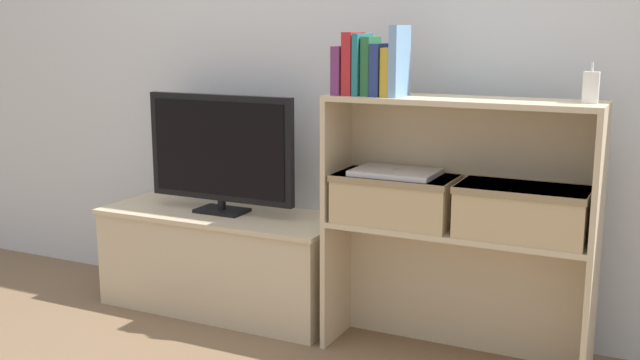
% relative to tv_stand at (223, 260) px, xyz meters
% --- Properties ---
extents(ground_plane, '(16.00, 16.00, 0.00)m').
position_rel_tv_stand_xyz_m(ground_plane, '(0.52, -0.21, -0.22)').
color(ground_plane, brown).
extents(wall_back, '(10.00, 0.05, 2.40)m').
position_rel_tv_stand_xyz_m(wall_back, '(0.52, 0.24, 0.98)').
color(wall_back, silver).
rests_on(wall_back, ground_plane).
extents(tv_stand, '(1.10, 0.43, 0.44)m').
position_rel_tv_stand_xyz_m(tv_stand, '(0.00, 0.00, 0.00)').
color(tv_stand, '#CCB793').
rests_on(tv_stand, ground_plane).
extents(tv, '(0.71, 0.14, 0.52)m').
position_rel_tv_stand_xyz_m(tv, '(-0.00, -0.00, 0.50)').
color(tv, black).
rests_on(tv, tv_stand).
extents(bookshelf_lower_tier, '(0.99, 0.27, 0.51)m').
position_rel_tv_stand_xyz_m(bookshelf_lower_tier, '(1.08, -0.01, 0.10)').
color(bookshelf_lower_tier, '#CCB793').
rests_on(bookshelf_lower_tier, ground_plane).
extents(bookshelf_upper_tier, '(0.99, 0.27, 0.48)m').
position_rel_tv_stand_xyz_m(bookshelf_upper_tier, '(1.08, -0.01, 0.59)').
color(bookshelf_upper_tier, '#CCB793').
rests_on(bookshelf_upper_tier, bookshelf_lower_tier).
extents(book_plum, '(0.03, 0.15, 0.18)m').
position_rel_tv_stand_xyz_m(book_plum, '(0.63, -0.10, 0.86)').
color(book_plum, '#6B2D66').
rests_on(book_plum, bookshelf_upper_tier).
extents(book_crimson, '(0.04, 0.14, 0.23)m').
position_rel_tv_stand_xyz_m(book_crimson, '(0.67, -0.10, 0.89)').
color(book_crimson, '#B22328').
rests_on(book_crimson, bookshelf_upper_tier).
extents(book_teal, '(0.02, 0.15, 0.23)m').
position_rel_tv_stand_xyz_m(book_teal, '(0.71, -0.10, 0.88)').
color(book_teal, '#1E7075').
rests_on(book_teal, bookshelf_upper_tier).
extents(book_forest, '(0.03, 0.12, 0.21)m').
position_rel_tv_stand_xyz_m(book_forest, '(0.74, -0.10, 0.88)').
color(book_forest, '#286638').
rests_on(book_forest, bookshelf_upper_tier).
extents(book_navy, '(0.03, 0.14, 0.19)m').
position_rel_tv_stand_xyz_m(book_navy, '(0.78, -0.10, 0.87)').
color(book_navy, navy).
rests_on(book_navy, bookshelf_upper_tier).
extents(book_mustard, '(0.03, 0.13, 0.18)m').
position_rel_tv_stand_xyz_m(book_mustard, '(0.82, -0.10, 0.86)').
color(book_mustard, gold).
rests_on(book_mustard, bookshelf_upper_tier).
extents(book_skyblue, '(0.03, 0.15, 0.26)m').
position_rel_tv_stand_xyz_m(book_skyblue, '(0.85, -0.10, 0.90)').
color(book_skyblue, '#709ECC').
rests_on(book_skyblue, bookshelf_upper_tier).
extents(baby_monitor, '(0.05, 0.03, 0.13)m').
position_rel_tv_stand_xyz_m(baby_monitor, '(1.51, -0.07, 0.82)').
color(baby_monitor, white).
rests_on(baby_monitor, bookshelf_upper_tier).
extents(storage_basket_left, '(0.45, 0.24, 0.18)m').
position_rel_tv_stand_xyz_m(storage_basket_left, '(0.84, -0.08, 0.39)').
color(storage_basket_left, tan).
rests_on(storage_basket_left, bookshelf_lower_tier).
extents(storage_basket_right, '(0.45, 0.24, 0.18)m').
position_rel_tv_stand_xyz_m(storage_basket_right, '(1.31, -0.08, 0.39)').
color(storage_basket_right, tan).
rests_on(storage_basket_right, bookshelf_lower_tier).
extents(laptop, '(0.31, 0.22, 0.02)m').
position_rel_tv_stand_xyz_m(laptop, '(0.84, -0.08, 0.49)').
color(laptop, '#BCBCC1').
rests_on(laptop, storage_basket_left).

